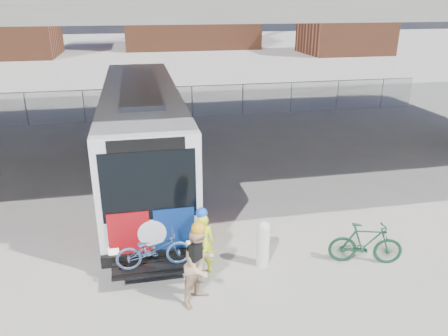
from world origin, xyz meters
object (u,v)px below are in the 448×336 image
object	(u,v)px
bollard	(263,242)
cyclist_hivis	(202,242)
bike_parked	(366,243)
cyclist_tan	(200,265)
bus	(142,127)

from	to	relation	value
bollard	cyclist_hivis	distance (m)	1.58
bollard	bike_parked	xyz separation A→B (m)	(2.63, -0.43, -0.11)
cyclist_tan	bike_parked	world-z (taller)	cyclist_tan
bollard	cyclist_hivis	bearing A→B (deg)	180.00
cyclist_hivis	bike_parked	size ratio (longest dim) A/B	0.96
bollard	bike_parked	distance (m)	2.67
bus	bike_parked	xyz separation A→B (m)	(5.40, -6.75, -1.54)
bike_parked	cyclist_tan	bearing A→B (deg)	115.09
cyclist_hivis	cyclist_tan	world-z (taller)	cyclist_tan
cyclist_hivis	bus	bearing A→B (deg)	-77.83
bus	bollard	xyz separation A→B (m)	(2.77, -6.32, -1.43)
bus	cyclist_tan	bearing A→B (deg)	-82.56
cyclist_hivis	bike_parked	distance (m)	4.23
bus	bollard	size ratio (longest dim) A/B	10.25
bus	bike_parked	size ratio (longest dim) A/B	6.85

